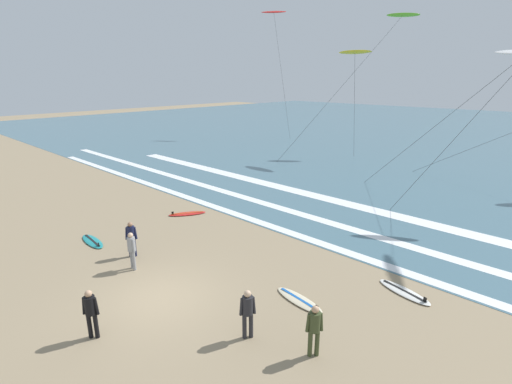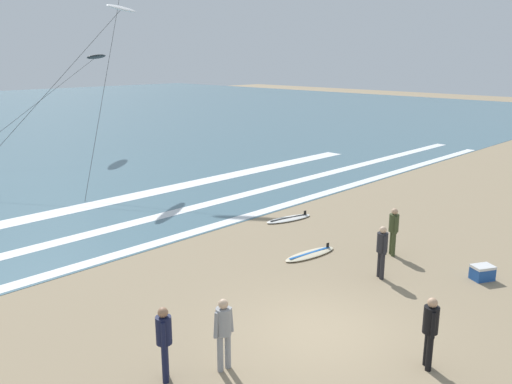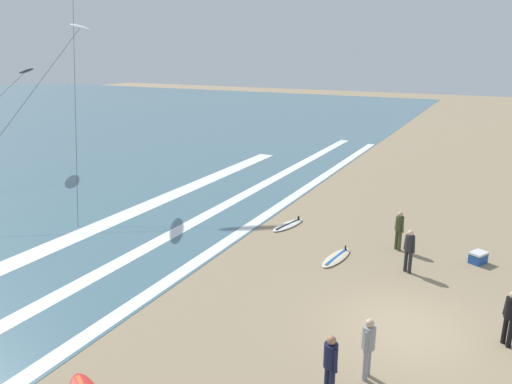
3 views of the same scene
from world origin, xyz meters
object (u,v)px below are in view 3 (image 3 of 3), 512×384
(surfboard_left_pile, at_px, (288,225))
(cooler_box, at_px, (478,257))
(surfer_mid_group, at_px, (409,247))
(surfer_left_near, at_px, (399,227))
(surfer_background_far, at_px, (330,361))
(surfboard_near_water, at_px, (336,258))
(surfer_left_far, at_px, (368,343))
(kite_white_high_right, at_px, (80,28))
(surfer_right_near, at_px, (511,313))
(kite_black_mid_center, at_px, (26,71))

(surfboard_left_pile, height_order, cooler_box, cooler_box)
(surfer_mid_group, relative_size, surfer_left_near, 1.00)
(surfer_background_far, distance_m, surfboard_near_water, 7.81)
(surfer_left_far, bearing_deg, kite_white_high_right, 62.89)
(surfboard_near_water, bearing_deg, surfboard_left_pile, 51.30)
(surfer_background_far, xyz_separation_m, surfer_left_far, (1.07, -0.58, 0.00))
(surfer_right_near, relative_size, surfer_left_near, 1.00)
(surfer_background_far, height_order, cooler_box, surfer_background_far)
(surfer_left_far, bearing_deg, surfer_left_near, 6.19)
(surfer_left_near, relative_size, kite_black_mid_center, 0.13)
(cooler_box, bearing_deg, surfer_background_far, 164.63)
(kite_white_high_right, bearing_deg, surfer_left_near, -92.85)
(surfboard_near_water, bearing_deg, kite_black_mid_center, 76.17)
(surfer_mid_group, relative_size, surfer_left_far, 1.00)
(surfboard_left_pile, xyz_separation_m, cooler_box, (-0.42, -7.88, 0.18))
(cooler_box, bearing_deg, surfer_mid_group, 131.94)
(surfer_background_far, height_order, surfboard_left_pile, surfer_background_far)
(surfer_left_near, height_order, cooler_box, surfer_left_near)
(surfer_mid_group, height_order, cooler_box, surfer_mid_group)
(surfer_background_far, xyz_separation_m, surfer_left_near, (9.36, 0.32, 0.00))
(surfer_left_near, xyz_separation_m, surfboard_near_water, (-1.93, 1.90, -0.91))
(surfer_right_near, bearing_deg, surfboard_near_water, 60.27)
(surfer_left_far, distance_m, kite_white_high_right, 21.49)
(surfer_left_near, bearing_deg, surfer_left_far, -173.81)
(surfer_right_near, height_order, surfboard_left_pile, surfer_right_near)
(surfer_left_near, height_order, surfboard_near_water, surfer_left_near)
(surfer_right_near, distance_m, kite_black_mid_center, 30.98)
(kite_black_mid_center, bearing_deg, surfer_left_far, -114.85)
(surfer_mid_group, height_order, kite_white_high_right, kite_white_high_right)
(surfer_right_near, height_order, surfer_mid_group, same)
(surfer_mid_group, distance_m, surfboard_left_pile, 6.23)
(surfer_mid_group, relative_size, surfer_background_far, 1.00)
(surfer_right_near, bearing_deg, surfer_mid_group, 43.51)
(surfer_right_near, xyz_separation_m, surfer_mid_group, (3.36, 3.19, 0.00))
(surfer_left_far, height_order, surfboard_left_pile, surfer_left_far)
(surfer_right_near, height_order, kite_black_mid_center, kite_black_mid_center)
(surfboard_near_water, bearing_deg, surfer_left_near, -44.51)
(surfer_left_far, height_order, cooler_box, surfer_left_far)
(cooler_box, bearing_deg, kite_black_mid_center, 82.48)
(surfer_mid_group, distance_m, surfer_background_far, 7.49)
(cooler_box, bearing_deg, surfer_left_far, 166.44)
(surfer_background_far, distance_m, kite_white_high_right, 21.50)
(surfboard_left_pile, relative_size, kite_white_high_right, 0.21)
(surfer_left_near, xyz_separation_m, kite_black_mid_center, (3.82, 25.24, 5.33))
(surfer_background_far, relative_size, surfboard_left_pile, 0.73)
(surfboard_near_water, bearing_deg, surfer_left_far, -156.24)
(kite_white_high_right, xyz_separation_m, cooler_box, (-0.75, -19.86, -8.49))
(surfer_background_far, relative_size, surfer_left_near, 1.00)
(surfer_right_near, distance_m, surfboard_left_pile, 10.62)
(surfer_left_near, bearing_deg, surfboard_left_pile, 84.02)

